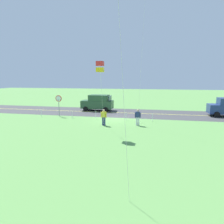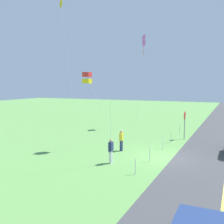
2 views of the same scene
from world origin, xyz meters
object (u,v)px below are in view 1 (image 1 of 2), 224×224
(stop_sign, at_px, (59,102))
(person_adult_near, at_px, (104,117))
(car_suv_foreground, at_px, (98,103))
(person_adult_companion, at_px, (138,117))
(kite_red_low, at_px, (100,67))

(stop_sign, xyz_separation_m, person_adult_near, (-6.49, 3.59, -0.94))
(car_suv_foreground, bearing_deg, person_adult_companion, 128.10)
(person_adult_near, distance_m, person_adult_companion, 3.34)
(person_adult_near, height_order, kite_red_low, kite_red_low)
(stop_sign, xyz_separation_m, person_adult_companion, (-9.76, 2.96, -0.94))
(car_suv_foreground, relative_size, stop_sign, 1.72)
(stop_sign, height_order, kite_red_low, kite_red_low)
(person_adult_companion, bearing_deg, stop_sign, -110.41)
(car_suv_foreground, distance_m, stop_sign, 6.17)
(kite_red_low, bearing_deg, person_adult_companion, -131.01)
(person_adult_near, bearing_deg, stop_sign, 112.03)
(person_adult_companion, bearing_deg, car_suv_foreground, -145.46)
(person_adult_near, xyz_separation_m, person_adult_companion, (-3.28, -0.63, 0.00))
(person_adult_companion, distance_m, kite_red_low, 6.42)
(person_adult_near, height_order, person_adult_companion, same)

